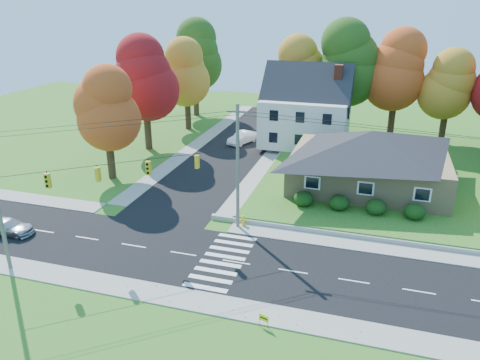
% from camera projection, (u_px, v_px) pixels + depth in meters
% --- Properties ---
extents(ground, '(120.00, 120.00, 0.00)m').
position_uv_depth(ground, '(236.00, 262.00, 32.53)').
color(ground, '#3D7923').
extents(road_main, '(90.00, 8.00, 0.02)m').
position_uv_depth(road_main, '(236.00, 262.00, 32.53)').
color(road_main, black).
rests_on(road_main, ground).
extents(road_cross, '(8.00, 44.00, 0.02)m').
position_uv_depth(road_cross, '(237.00, 146.00, 57.86)').
color(road_cross, black).
rests_on(road_cross, ground).
extents(sidewalk_north, '(90.00, 2.00, 0.08)m').
position_uv_depth(sidewalk_north, '(255.00, 230.00, 36.97)').
color(sidewalk_north, '#9C9A90').
rests_on(sidewalk_north, ground).
extents(sidewalk_south, '(90.00, 2.00, 0.08)m').
position_uv_depth(sidewalk_south, '(212.00, 304.00, 28.07)').
color(sidewalk_south, '#9C9A90').
rests_on(sidewalk_south, ground).
extents(lawn, '(30.00, 30.00, 0.50)m').
position_uv_depth(lawn, '(419.00, 176.00, 47.64)').
color(lawn, '#3D7923').
rests_on(lawn, ground).
extents(ranch_house, '(14.60, 10.60, 5.40)m').
position_uv_depth(ranch_house, '(369.00, 158.00, 43.43)').
color(ranch_house, tan).
rests_on(ranch_house, lawn).
extents(colonial_house, '(10.40, 8.40, 9.60)m').
position_uv_depth(colonial_house, '(306.00, 111.00, 55.80)').
color(colonial_house, silver).
rests_on(colonial_house, lawn).
extents(hedge_row, '(10.70, 1.70, 1.27)m').
position_uv_depth(hedge_row, '(357.00, 205.00, 38.82)').
color(hedge_row, '#163A10').
rests_on(hedge_row, lawn).
extents(traffic_infrastructure, '(38.10, 10.66, 10.00)m').
position_uv_depth(traffic_infrastructure, '(240.00, 187.00, 31.90)').
color(traffic_infrastructure, '#666059').
rests_on(traffic_infrastructure, ground).
extents(tree_lot_0, '(6.72, 6.72, 12.51)m').
position_uv_depth(tree_lot_0, '(300.00, 71.00, 60.34)').
color(tree_lot_0, '#3F2A19').
rests_on(tree_lot_0, lawn).
extents(tree_lot_1, '(7.84, 7.84, 14.60)m').
position_uv_depth(tree_lot_1, '(347.00, 64.00, 57.35)').
color(tree_lot_1, '#3F2A19').
rests_on(tree_lot_1, lawn).
extents(tree_lot_2, '(7.28, 7.28, 13.56)m').
position_uv_depth(tree_lot_2, '(398.00, 70.00, 56.85)').
color(tree_lot_2, '#3F2A19').
rests_on(tree_lot_2, lawn).
extents(tree_lot_3, '(6.16, 6.16, 11.47)m').
position_uv_depth(tree_lot_3, '(450.00, 85.00, 54.82)').
color(tree_lot_3, '#3F2A19').
rests_on(tree_lot_3, lawn).
extents(tree_west_0, '(6.16, 6.16, 11.47)m').
position_uv_depth(tree_west_0, '(105.00, 109.00, 45.21)').
color(tree_west_0, '#3F2A19').
rests_on(tree_west_0, ground).
extents(tree_west_1, '(7.28, 7.28, 13.56)m').
position_uv_depth(tree_west_1, '(144.00, 79.00, 53.92)').
color(tree_west_1, '#3F2A19').
rests_on(tree_west_1, ground).
extents(tree_west_2, '(6.72, 6.72, 12.51)m').
position_uv_depth(tree_west_2, '(186.00, 72.00, 62.79)').
color(tree_west_2, '#3F2A19').
rests_on(tree_west_2, ground).
extents(tree_west_3, '(7.84, 7.84, 14.60)m').
position_uv_depth(tree_west_3, '(195.00, 55.00, 69.98)').
color(tree_west_3, '#3F2A19').
rests_on(tree_west_3, ground).
extents(silver_sedan, '(4.23, 1.94, 1.20)m').
position_uv_depth(silver_sedan, '(8.00, 227.00, 36.25)').
color(silver_sedan, '#AFAFB6').
rests_on(silver_sedan, road_main).
extents(white_car, '(3.17, 4.80, 1.49)m').
position_uv_depth(white_car, '(243.00, 138.00, 58.70)').
color(white_car, white).
rests_on(white_car, road_cross).
extents(fire_hydrant, '(0.52, 0.40, 0.91)m').
position_uv_depth(fire_hydrant, '(243.00, 221.00, 37.63)').
color(fire_hydrant, yellow).
rests_on(fire_hydrant, ground).
extents(yard_sign, '(0.60, 0.22, 0.77)m').
position_uv_depth(yard_sign, '(264.00, 318.00, 26.01)').
color(yard_sign, black).
rests_on(yard_sign, ground).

